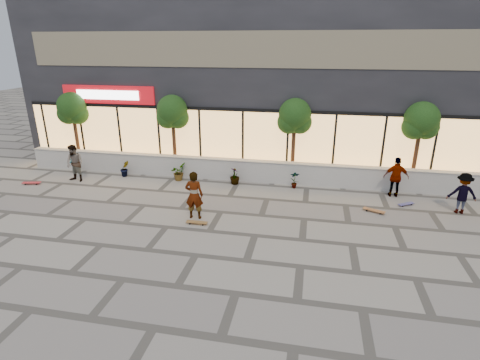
% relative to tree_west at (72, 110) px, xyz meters
% --- Properties ---
extents(ground, '(80.00, 80.00, 0.00)m').
position_rel_tree_west_xyz_m(ground, '(9.00, -7.70, -2.99)').
color(ground, '#9C9587').
rests_on(ground, ground).
extents(planter_wall, '(22.00, 0.42, 1.04)m').
position_rel_tree_west_xyz_m(planter_wall, '(9.00, -0.70, -2.46)').
color(planter_wall, silver).
rests_on(planter_wall, ground).
extents(retail_building, '(24.00, 9.17, 8.50)m').
position_rel_tree_west_xyz_m(retail_building, '(9.00, 4.79, 1.26)').
color(retail_building, '#222227').
rests_on(retail_building, ground).
extents(shrub_a, '(0.43, 0.29, 0.81)m').
position_rel_tree_west_xyz_m(shrub_a, '(0.50, -1.25, -2.58)').
color(shrub_a, '#173410').
rests_on(shrub_a, ground).
extents(shrub_b, '(0.57, 0.57, 0.81)m').
position_rel_tree_west_xyz_m(shrub_b, '(3.30, -1.25, -2.58)').
color(shrub_b, '#173410').
rests_on(shrub_b, ground).
extents(shrub_c, '(0.68, 0.77, 0.81)m').
position_rel_tree_west_xyz_m(shrub_c, '(6.10, -1.25, -2.58)').
color(shrub_c, '#173410').
rests_on(shrub_c, ground).
extents(shrub_d, '(0.64, 0.64, 0.81)m').
position_rel_tree_west_xyz_m(shrub_d, '(8.90, -1.25, -2.58)').
color(shrub_d, '#173410').
rests_on(shrub_d, ground).
extents(shrub_e, '(0.46, 0.35, 0.81)m').
position_rel_tree_west_xyz_m(shrub_e, '(11.70, -1.25, -2.58)').
color(shrub_e, '#173410').
rests_on(shrub_e, ground).
extents(tree_west, '(1.60, 1.50, 3.92)m').
position_rel_tree_west_xyz_m(tree_west, '(0.00, 0.00, 0.00)').
color(tree_west, '#4B2C1A').
rests_on(tree_west, ground).
extents(tree_midwest, '(1.60, 1.50, 3.92)m').
position_rel_tree_west_xyz_m(tree_midwest, '(5.50, 0.00, 0.00)').
color(tree_midwest, '#4B2C1A').
rests_on(tree_midwest, ground).
extents(tree_mideast, '(1.60, 1.50, 3.92)m').
position_rel_tree_west_xyz_m(tree_mideast, '(11.50, 0.00, 0.00)').
color(tree_mideast, '#4B2C1A').
rests_on(tree_mideast, ground).
extents(tree_east, '(1.60, 1.50, 3.92)m').
position_rel_tree_west_xyz_m(tree_east, '(17.00, 0.00, 0.00)').
color(tree_east, '#4B2C1A').
rests_on(tree_east, ground).
extents(skater_center, '(0.71, 0.49, 1.86)m').
position_rel_tree_west_xyz_m(skater_center, '(8.17, -5.12, -2.05)').
color(skater_center, white).
rests_on(skater_center, ground).
extents(skater_left, '(0.98, 0.82, 1.79)m').
position_rel_tree_west_xyz_m(skater_left, '(1.35, -2.36, -2.09)').
color(skater_left, '#927D5E').
rests_on(skater_left, ground).
extents(skater_right_near, '(1.04, 0.44, 1.76)m').
position_rel_tree_west_xyz_m(skater_right_near, '(16.00, -1.40, -2.11)').
color(skater_right_near, silver).
rests_on(skater_right_near, ground).
extents(skater_right_far, '(1.09, 0.66, 1.64)m').
position_rel_tree_west_xyz_m(skater_right_far, '(18.21, -2.66, -2.17)').
color(skater_right_far, maroon).
rests_on(skater_right_far, ground).
extents(skateboard_center, '(0.80, 0.21, 0.10)m').
position_rel_tree_west_xyz_m(skateboard_center, '(8.40, -5.63, -2.91)').
color(skateboard_center, brown).
rests_on(skateboard_center, ground).
extents(skateboard_left, '(0.88, 0.40, 0.10)m').
position_rel_tree_west_xyz_m(skateboard_left, '(-0.50, -3.19, -2.90)').
color(skateboard_left, '#B12127').
rests_on(skateboard_left, ground).
extents(skateboard_right_near, '(0.86, 0.54, 0.10)m').
position_rel_tree_west_xyz_m(skateboard_right_near, '(14.94, -3.28, -2.90)').
color(skateboard_right_near, '#945C30').
rests_on(skateboard_right_near, ground).
extents(skateboard_right_far, '(0.72, 0.55, 0.09)m').
position_rel_tree_west_xyz_m(skateboard_right_far, '(16.33, -2.34, -2.91)').
color(skateboard_right_far, '#4E4A88').
rests_on(skateboard_right_far, ground).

